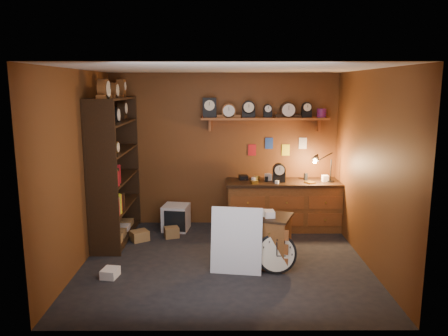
% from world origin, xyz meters
% --- Properties ---
extents(floor, '(4.00, 4.00, 0.00)m').
position_xyz_m(floor, '(0.00, 0.00, 0.00)').
color(floor, black).
rests_on(floor, ground).
extents(room_shell, '(4.02, 3.62, 2.71)m').
position_xyz_m(room_shell, '(0.04, 0.11, 1.72)').
color(room_shell, brown).
rests_on(room_shell, ground).
extents(shelving_unit, '(0.47, 1.60, 2.58)m').
position_xyz_m(shelving_unit, '(-1.79, 0.98, 1.25)').
color(shelving_unit, black).
rests_on(shelving_unit, ground).
extents(workbench, '(2.02, 0.66, 1.36)m').
position_xyz_m(workbench, '(1.05, 1.47, 0.47)').
color(workbench, brown).
rests_on(workbench, ground).
extents(low_cabinet, '(0.77, 0.71, 0.80)m').
position_xyz_m(low_cabinet, '(0.60, -0.10, 0.39)').
color(low_cabinet, brown).
rests_on(low_cabinet, ground).
extents(big_round_clock, '(0.54, 0.17, 0.54)m').
position_xyz_m(big_round_clock, '(0.69, -0.37, 0.27)').
color(big_round_clock, black).
rests_on(big_round_clock, ground).
extents(white_panel, '(0.71, 0.29, 0.90)m').
position_xyz_m(white_panel, '(0.16, -0.36, 0.00)').
color(white_panel, silver).
rests_on(white_panel, ground).
extents(mini_fridge, '(0.49, 0.50, 0.45)m').
position_xyz_m(mini_fridge, '(-0.84, 1.39, 0.22)').
color(mini_fridge, silver).
rests_on(mini_fridge, ground).
extents(floor_box_a, '(0.35, 0.33, 0.16)m').
position_xyz_m(floor_box_a, '(-1.38, 0.86, 0.08)').
color(floor_box_a, '#9B7543').
rests_on(floor_box_a, ground).
extents(floor_box_b, '(0.23, 0.26, 0.12)m').
position_xyz_m(floor_box_b, '(-1.51, -0.52, 0.06)').
color(floor_box_b, white).
rests_on(floor_box_b, ground).
extents(floor_box_c, '(0.28, 0.25, 0.17)m').
position_xyz_m(floor_box_c, '(-0.87, 1.01, 0.09)').
color(floor_box_c, '#9B7543').
rests_on(floor_box_c, ground).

